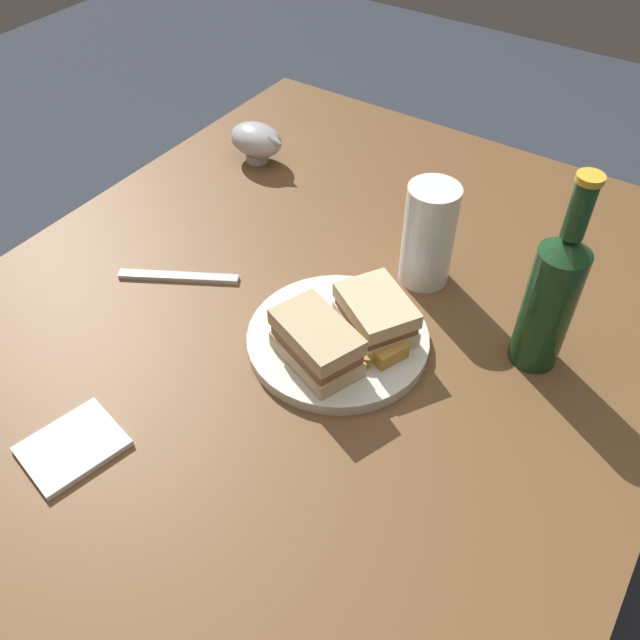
# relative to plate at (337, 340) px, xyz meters

# --- Properties ---
(ground_plane) EXTENTS (6.00, 6.00, 0.00)m
(ground_plane) POSITION_rel_plate_xyz_m (0.00, 0.06, -0.76)
(ground_plane) COLOR #333842
(dining_table) EXTENTS (1.23, 0.96, 0.75)m
(dining_table) POSITION_rel_plate_xyz_m (0.00, 0.06, -0.38)
(dining_table) COLOR brown
(dining_table) RESTS_ON ground
(plate) EXTENTS (0.25, 0.25, 0.02)m
(plate) POSITION_rel_plate_xyz_m (0.00, 0.00, 0.00)
(plate) COLOR silver
(plate) RESTS_ON dining_table
(sandwich_half_left) EXTENTS (0.11, 0.13, 0.06)m
(sandwich_half_left) POSITION_rel_plate_xyz_m (-0.05, -0.00, 0.04)
(sandwich_half_left) COLOR #CCB284
(sandwich_half_left) RESTS_ON plate
(sandwich_half_right) EXTENTS (0.12, 0.13, 0.06)m
(sandwich_half_right) POSITION_rel_plate_xyz_m (0.04, -0.04, 0.04)
(sandwich_half_right) COLOR beige
(sandwich_half_right) RESTS_ON plate
(potato_wedge_front) EXTENTS (0.05, 0.05, 0.01)m
(potato_wedge_front) POSITION_rel_plate_xyz_m (0.00, -0.03, 0.02)
(potato_wedge_front) COLOR #B77F33
(potato_wedge_front) RESTS_ON plate
(potato_wedge_middle) EXTENTS (0.05, 0.02, 0.02)m
(potato_wedge_middle) POSITION_rel_plate_xyz_m (-0.01, -0.03, 0.02)
(potato_wedge_middle) COLOR gold
(potato_wedge_middle) RESTS_ON plate
(potato_wedge_back) EXTENTS (0.03, 0.05, 0.02)m
(potato_wedge_back) POSITION_rel_plate_xyz_m (-0.03, -0.04, 0.02)
(potato_wedge_back) COLOR #B77F33
(potato_wedge_back) RESTS_ON plate
(potato_wedge_left_edge) EXTENTS (0.05, 0.06, 0.02)m
(potato_wedge_left_edge) POSITION_rel_plate_xyz_m (0.02, -0.07, 0.02)
(potato_wedge_left_edge) COLOR #B77F33
(potato_wedge_left_edge) RESTS_ON plate
(potato_wedge_right_edge) EXTENTS (0.05, 0.03, 0.02)m
(potato_wedge_right_edge) POSITION_rel_plate_xyz_m (-0.01, -0.03, 0.02)
(potato_wedge_right_edge) COLOR #B77F33
(potato_wedge_right_edge) RESTS_ON plate
(potato_wedge_stray) EXTENTS (0.05, 0.03, 0.02)m
(potato_wedge_stray) POSITION_rel_plate_xyz_m (0.01, -0.08, 0.02)
(potato_wedge_stray) COLOR gold
(potato_wedge_stray) RESTS_ON plate
(pint_glass) EXTENTS (0.07, 0.07, 0.16)m
(pint_glass) POSITION_rel_plate_xyz_m (0.19, -0.03, 0.06)
(pint_glass) COLOR white
(pint_glass) RESTS_ON dining_table
(gravy_boat) EXTENTS (0.08, 0.12, 0.07)m
(gravy_boat) POSITION_rel_plate_xyz_m (0.31, 0.37, 0.03)
(gravy_boat) COLOR #B7B7BC
(gravy_boat) RESTS_ON dining_table
(cider_bottle) EXTENTS (0.06, 0.06, 0.28)m
(cider_bottle) POSITION_rel_plate_xyz_m (0.13, -0.23, 0.10)
(cider_bottle) COLOR #19421E
(cider_bottle) RESTS_ON dining_table
(napkin) EXTENTS (0.13, 0.11, 0.01)m
(napkin) POSITION_rel_plate_xyz_m (-0.31, 0.17, -0.00)
(napkin) COLOR white
(napkin) RESTS_ON dining_table
(fork) EXTENTS (0.10, 0.16, 0.01)m
(fork) POSITION_rel_plate_xyz_m (-0.02, 0.27, -0.00)
(fork) COLOR silver
(fork) RESTS_ON dining_table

